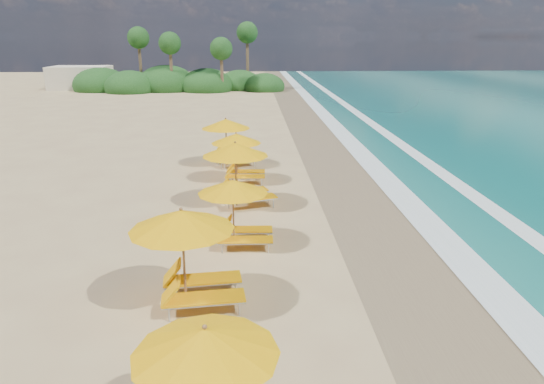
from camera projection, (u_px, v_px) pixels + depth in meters
ground at (272, 225)px, 17.26m from camera, size 160.00×160.00×0.00m
wet_sand at (384, 223)px, 17.42m from camera, size 4.00×160.00×0.01m
surf_foam at (459, 221)px, 17.53m from camera, size 4.00×160.00×0.01m
station_0 at (219, 382)px, 7.48m from camera, size 2.45×2.26×2.29m
station_1 at (192, 251)px, 11.73m from camera, size 2.92×2.76×2.53m
station_2 at (239, 208)px, 15.23m from camera, size 2.39×2.22×2.20m
station_3 at (241, 170)px, 18.84m from camera, size 3.26×3.19×2.56m
station_4 at (240, 154)px, 22.03m from camera, size 2.49×2.31×2.28m
station_5 at (230, 139)px, 24.79m from camera, size 3.20×3.15×2.47m
treeline at (175, 82)px, 59.90m from camera, size 25.80×8.80×9.74m
beach_building at (81, 78)px, 61.65m from camera, size 7.00×5.00×2.80m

